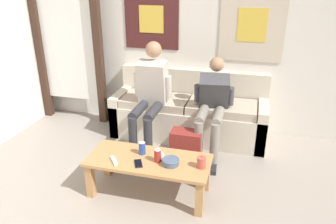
# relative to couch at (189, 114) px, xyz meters

# --- Properties ---
(wall_back) EXTENTS (10.00, 0.07, 2.55)m
(wall_back) POSITION_rel_couch_xyz_m (-0.08, 0.34, 0.98)
(wall_back) COLOR silver
(wall_back) RESTS_ON ground_plane
(door_frame) EXTENTS (1.00, 0.10, 2.15)m
(door_frame) POSITION_rel_couch_xyz_m (-1.73, 0.12, 0.90)
(door_frame) COLOR #382319
(door_frame) RESTS_ON ground_plane
(couch) EXTENTS (1.96, 0.67, 0.83)m
(couch) POSITION_rel_couch_xyz_m (0.00, 0.00, 0.00)
(couch) COLOR beige
(couch) RESTS_ON ground_plane
(coffee_table) EXTENTS (1.17, 0.50, 0.38)m
(coffee_table) POSITION_rel_couch_xyz_m (-0.12, -1.32, 0.02)
(coffee_table) COLOR #B27F4C
(coffee_table) RESTS_ON ground_plane
(person_seated_adult) EXTENTS (0.47, 0.84, 1.26)m
(person_seated_adult) POSITION_rel_couch_xyz_m (-0.41, -0.38, 0.39)
(person_seated_adult) COLOR #2D2D33
(person_seated_adult) RESTS_ON ground_plane
(person_seated_teen) EXTENTS (0.47, 0.86, 1.10)m
(person_seated_teen) POSITION_rel_couch_xyz_m (0.33, -0.35, 0.31)
(person_seated_teen) COLOR gray
(person_seated_teen) RESTS_ON ground_plane
(backpack) EXTENTS (0.34, 0.23, 0.41)m
(backpack) POSITION_rel_couch_xyz_m (0.11, -0.72, -0.10)
(backpack) COLOR maroon
(backpack) RESTS_ON ground_plane
(ceramic_bowl) EXTENTS (0.16, 0.16, 0.06)m
(ceramic_bowl) POSITION_rel_couch_xyz_m (0.10, -1.37, 0.12)
(ceramic_bowl) COLOR #475B75
(ceramic_bowl) RESTS_ON coffee_table
(pillar_candle) EXTENTS (0.08, 0.08, 0.12)m
(pillar_candle) POSITION_rel_couch_xyz_m (0.38, -1.34, 0.14)
(pillar_candle) COLOR #B24C42
(pillar_candle) RESTS_ON coffee_table
(drink_can_blue) EXTENTS (0.07, 0.07, 0.12)m
(drink_can_blue) POSITION_rel_couch_xyz_m (-0.21, -1.25, 0.15)
(drink_can_blue) COLOR #28479E
(drink_can_blue) RESTS_ON coffee_table
(drink_can_red) EXTENTS (0.07, 0.07, 0.12)m
(drink_can_red) POSITION_rel_couch_xyz_m (-0.03, -1.34, 0.15)
(drink_can_red) COLOR maroon
(drink_can_red) RESTS_ON coffee_table
(game_controller_near_left) EXTENTS (0.12, 0.13, 0.03)m
(game_controller_near_left) POSITION_rel_couch_xyz_m (-0.42, -1.45, 0.10)
(game_controller_near_left) COLOR white
(game_controller_near_left) RESTS_ON coffee_table
(game_controller_near_right) EXTENTS (0.12, 0.13, 0.03)m
(game_controller_near_right) POSITION_rel_couch_xyz_m (-0.05, -1.20, 0.10)
(game_controller_near_right) COLOR white
(game_controller_near_right) RESTS_ON coffee_table
(cell_phone) EXTENTS (0.12, 0.15, 0.01)m
(cell_phone) POSITION_rel_couch_xyz_m (-0.19, -1.43, 0.09)
(cell_phone) COLOR black
(cell_phone) RESTS_ON coffee_table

